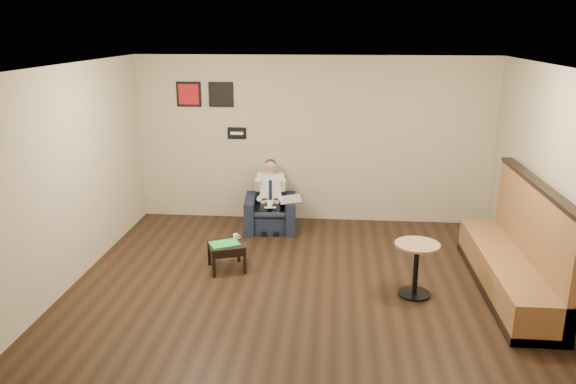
# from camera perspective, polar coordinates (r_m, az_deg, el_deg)

# --- Properties ---
(ground) EXTENTS (6.00, 6.00, 0.00)m
(ground) POSITION_cam_1_polar(r_m,az_deg,el_deg) (7.12, 1.33, -10.63)
(ground) COLOR black
(ground) RESTS_ON ground
(wall_back) EXTENTS (6.00, 0.02, 2.80)m
(wall_back) POSITION_cam_1_polar(r_m,az_deg,el_deg) (9.51, 2.58, 5.29)
(wall_back) COLOR beige
(wall_back) RESTS_ON ground
(wall_front) EXTENTS (6.00, 0.02, 2.80)m
(wall_front) POSITION_cam_1_polar(r_m,az_deg,el_deg) (3.82, -1.55, -12.37)
(wall_front) COLOR beige
(wall_front) RESTS_ON ground
(wall_left) EXTENTS (0.02, 6.00, 2.80)m
(wall_left) POSITION_cam_1_polar(r_m,az_deg,el_deg) (7.41, -22.42, 0.81)
(wall_left) COLOR beige
(wall_left) RESTS_ON ground
(wall_right) EXTENTS (0.02, 6.00, 2.80)m
(wall_right) POSITION_cam_1_polar(r_m,az_deg,el_deg) (7.08, 26.42, -0.37)
(wall_right) COLOR beige
(wall_right) RESTS_ON ground
(ceiling) EXTENTS (6.00, 6.00, 0.02)m
(ceiling) POSITION_cam_1_polar(r_m,az_deg,el_deg) (6.35, 1.50, 12.48)
(ceiling) COLOR white
(ceiling) RESTS_ON wall_back
(seating_sign) EXTENTS (0.32, 0.02, 0.20)m
(seating_sign) POSITION_cam_1_polar(r_m,az_deg,el_deg) (9.62, -5.22, 5.97)
(seating_sign) COLOR black
(seating_sign) RESTS_ON wall_back
(art_print_left) EXTENTS (0.42, 0.03, 0.42)m
(art_print_left) POSITION_cam_1_polar(r_m,az_deg,el_deg) (9.70, -10.04, 9.76)
(art_print_left) COLOR red
(art_print_left) RESTS_ON wall_back
(art_print_right) EXTENTS (0.42, 0.03, 0.42)m
(art_print_right) POSITION_cam_1_polar(r_m,az_deg,el_deg) (9.57, -6.81, 9.81)
(art_print_right) COLOR black
(art_print_right) RESTS_ON wall_back
(armchair) EXTENTS (0.89, 0.89, 0.80)m
(armchair) POSITION_cam_1_polar(r_m,az_deg,el_deg) (9.26, -1.80, -1.42)
(armchair) COLOR black
(armchair) RESTS_ON ground
(seated_man) EXTENTS (0.59, 0.82, 1.09)m
(seated_man) POSITION_cam_1_polar(r_m,az_deg,el_deg) (9.12, -1.83, -0.73)
(seated_man) COLOR silver
(seated_man) RESTS_ON armchair
(lap_papers) EXTENTS (0.22, 0.29, 0.01)m
(lap_papers) POSITION_cam_1_polar(r_m,az_deg,el_deg) (9.05, -1.84, -1.24)
(lap_papers) COLOR white
(lap_papers) RESTS_ON seated_man
(newspaper) EXTENTS (0.40, 0.48, 0.01)m
(newspaper) POSITION_cam_1_polar(r_m,az_deg,el_deg) (9.13, 0.27, -0.72)
(newspaper) COLOR silver
(newspaper) RESTS_ON armchair
(side_table) EXTENTS (0.61, 0.61, 0.39)m
(side_table) POSITION_cam_1_polar(r_m,az_deg,el_deg) (7.85, -6.26, -6.50)
(side_table) COLOR black
(side_table) RESTS_ON ground
(green_folder) EXTENTS (0.47, 0.43, 0.01)m
(green_folder) POSITION_cam_1_polar(r_m,az_deg,el_deg) (7.75, -6.47, -5.22)
(green_folder) COLOR #2BD751
(green_folder) RESTS_ON side_table
(coffee_mug) EXTENTS (0.09, 0.09, 0.08)m
(coffee_mug) POSITION_cam_1_polar(r_m,az_deg,el_deg) (7.88, -5.34, -4.54)
(coffee_mug) COLOR white
(coffee_mug) RESTS_ON side_table
(smartphone) EXTENTS (0.13, 0.08, 0.01)m
(smartphone) POSITION_cam_1_polar(r_m,az_deg,el_deg) (7.91, -6.17, -4.78)
(smartphone) COLOR black
(smartphone) RESTS_ON side_table
(banquette) EXTENTS (0.66, 2.75, 1.41)m
(banquette) POSITION_cam_1_polar(r_m,az_deg,el_deg) (7.54, 21.70, -4.42)
(banquette) COLOR brown
(banquette) RESTS_ON ground
(cafe_table) EXTENTS (0.62, 0.62, 0.69)m
(cafe_table) POSITION_cam_1_polar(r_m,az_deg,el_deg) (7.21, 12.84, -7.68)
(cafe_table) COLOR #A47959
(cafe_table) RESTS_ON ground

